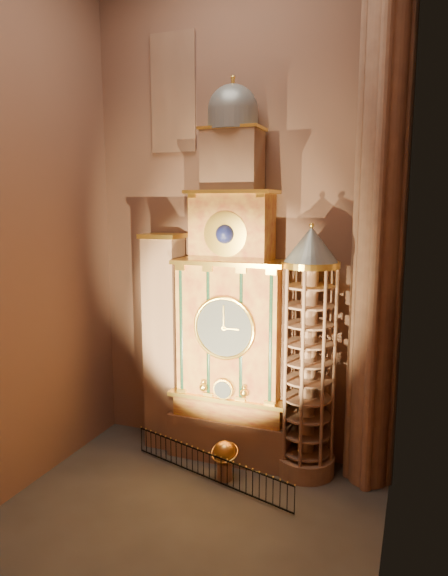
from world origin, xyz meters
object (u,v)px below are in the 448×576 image
at_px(astronomical_clock, 232,315).
at_px(portrait_tower, 164,341).
at_px(stair_turret, 308,355).
at_px(celestial_globe, 225,457).
at_px(iron_railing, 209,467).

xyz_separation_m(astronomical_clock, portrait_tower, (-3.40, 0.02, -1.53)).
bearing_deg(portrait_tower, stair_turret, -2.33).
relative_size(astronomical_clock, stair_turret, 1.55).
height_order(stair_turret, celestial_globe, stair_turret).
relative_size(portrait_tower, celestial_globe, 6.00).
xyz_separation_m(stair_turret, celestial_globe, (-3.07, -1.81, -4.25)).
distance_m(stair_turret, iron_railing, 6.27).
distance_m(portrait_tower, celestial_globe, 6.01).
xyz_separation_m(stair_turret, iron_railing, (-3.63, -2.15, -4.64)).
bearing_deg(astronomical_clock, celestial_globe, -78.25).
relative_size(astronomical_clock, celestial_globe, 9.82).
bearing_deg(celestial_globe, stair_turret, 30.50).
distance_m(portrait_tower, iron_railing, 6.09).
height_order(portrait_tower, celestial_globe, portrait_tower).
distance_m(astronomical_clock, portrait_tower, 3.73).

